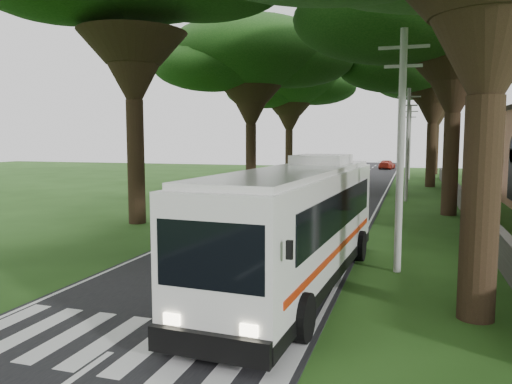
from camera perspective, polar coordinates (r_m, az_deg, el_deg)
name	(u,v)px	position (r m, az deg, el deg)	size (l,w,h in m)	color
ground	(167,314)	(13.34, -10.15, -13.55)	(140.00, 140.00, 0.00)	#1F4212
road	(327,200)	(36.86, 8.13, -0.90)	(8.00, 120.00, 0.04)	black
crosswalk	(124,344)	(11.73, -14.86, -16.49)	(8.00, 3.00, 0.01)	silver
property_wall	(461,198)	(35.46, 22.38, -0.61)	(0.35, 50.00, 1.20)	#383533
pole_near	(401,147)	(17.11, 16.21, 4.91)	(1.60, 0.24, 8.00)	gray
pole_mid	(408,143)	(37.11, 16.93, 5.40)	(1.60, 0.24, 8.00)	gray
pole_far	(410,141)	(57.11, 17.15, 5.55)	(1.60, 0.24, 8.00)	gray
tree_l_midb	(251,55)	(43.81, -0.60, 15.39)	(14.22, 14.22, 14.68)	black
tree_l_far	(289,84)	(61.18, 3.84, 12.22)	(13.06, 13.06, 13.92)	black
tree_r_mida	(457,3)	(32.09, 22.01, 19.37)	(16.14, 16.14, 15.57)	black
tree_r_midb	(435,57)	(49.69, 19.75, 14.35)	(15.33, 15.33, 15.24)	black
tree_r_far	(437,76)	(67.61, 20.03, 12.36)	(13.63, 13.63, 15.32)	black
coach_bus	(298,223)	(15.15, 4.88, -3.54)	(3.38, 12.31, 3.59)	silver
distant_car_a	(339,176)	(51.88, 9.45, 1.83)	(1.50, 3.74, 1.27)	#BAB8BE
distant_car_b	(344,170)	(61.17, 10.03, 2.55)	(1.56, 4.47, 1.47)	navy
distant_car_c	(387,165)	(75.78, 14.73, 3.05)	(1.83, 4.49, 1.30)	#9F2417
pedestrian	(178,211)	(26.13, -8.93, -2.12)	(0.55, 0.36, 1.52)	black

